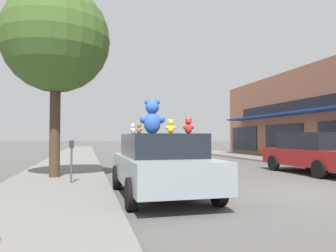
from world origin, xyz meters
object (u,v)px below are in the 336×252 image
at_px(plush_art_car, 161,163).
at_px(parking_meter, 71,156).
at_px(teddy_bear_white, 133,129).
at_px(teddy_bear_giant, 152,117).
at_px(teddy_bear_teal, 153,128).
at_px(teddy_bear_yellow, 171,127).
at_px(street_tree, 56,40).
at_px(parked_car_far_center, 314,152).
at_px(teddy_bear_red, 188,126).
at_px(teddy_bear_brown, 139,129).

bearing_deg(plush_art_car, parking_meter, 135.49).
bearing_deg(teddy_bear_white, teddy_bear_giant, 117.53).
distance_m(teddy_bear_teal, teddy_bear_yellow, 1.96).
bearing_deg(plush_art_car, street_tree, 126.17).
bearing_deg(parked_car_far_center, teddy_bear_teal, -159.97).
distance_m(teddy_bear_yellow, street_tree, 6.50).
bearing_deg(teddy_bear_teal, street_tree, -65.40).
height_order(teddy_bear_red, teddy_bear_yellow, teddy_bear_red).
relative_size(teddy_bear_white, street_tree, 0.04).
bearing_deg(teddy_bear_yellow, street_tree, -56.98).
bearing_deg(teddy_bear_brown, teddy_bear_yellow, -177.77).
bearing_deg(teddy_bear_yellow, teddy_bear_teal, -87.62).
relative_size(teddy_bear_giant, teddy_bear_white, 3.29).
bearing_deg(teddy_bear_yellow, teddy_bear_brown, -44.38).
distance_m(teddy_bear_brown, parked_car_far_center, 8.83).
bearing_deg(teddy_bear_red, street_tree, -19.56).
bearing_deg(teddy_bear_white, teddy_bear_yellow, 56.70).
relative_size(parked_car_far_center, street_tree, 0.72).
bearing_deg(street_tree, teddy_bear_teal, -45.23).
relative_size(teddy_bear_giant, teddy_bear_yellow, 2.94).
distance_m(teddy_bear_red, teddy_bear_yellow, 0.79).
distance_m(teddy_bear_white, parked_car_far_center, 8.50).
bearing_deg(teddy_bear_yellow, teddy_bear_giant, -82.54).
xyz_separation_m(teddy_bear_brown, parking_meter, (-1.65, 2.54, -0.75)).
bearing_deg(teddy_bear_brown, teddy_bear_white, -39.09).
bearing_deg(teddy_bear_brown, parking_meter, -8.08).
relative_size(teddy_bear_teal, parked_car_far_center, 0.08).
relative_size(teddy_bear_red, parked_car_far_center, 0.08).
distance_m(plush_art_car, parking_meter, 3.13).
distance_m(plush_art_car, teddy_bear_yellow, 1.36).
xyz_separation_m(teddy_bear_white, teddy_bear_teal, (0.64, 0.44, 0.04)).
distance_m(teddy_bear_white, street_tree, 5.15).
height_order(teddy_bear_brown, teddy_bear_red, teddy_bear_red).
distance_m(teddy_bear_giant, street_tree, 5.25).
distance_m(teddy_bear_teal, parking_meter, 2.69).
bearing_deg(teddy_bear_teal, parking_meter, -48.69).
height_order(plush_art_car, teddy_bear_red, teddy_bear_red).
bearing_deg(street_tree, plush_art_car, -53.06).
xyz_separation_m(plush_art_car, teddy_bear_brown, (-0.61, -0.38, 0.86)).
height_order(teddy_bear_giant, teddy_bear_red, teddy_bear_giant).
height_order(teddy_bear_giant, teddy_bear_yellow, teddy_bear_giant).
relative_size(teddy_bear_giant, teddy_bear_brown, 3.74).
bearing_deg(teddy_bear_brown, parked_car_far_center, -104.27).
bearing_deg(street_tree, teddy_bear_brown, -61.64).
bearing_deg(parked_car_far_center, plush_art_car, -153.72).
relative_size(teddy_bear_white, teddy_bear_red, 0.74).
bearing_deg(teddy_bear_white, parking_meter, -101.76).
bearing_deg(plush_art_car, teddy_bear_white, 141.32).
height_order(plush_art_car, teddy_bear_white, teddy_bear_white).
relative_size(plush_art_car, teddy_bear_teal, 12.59).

